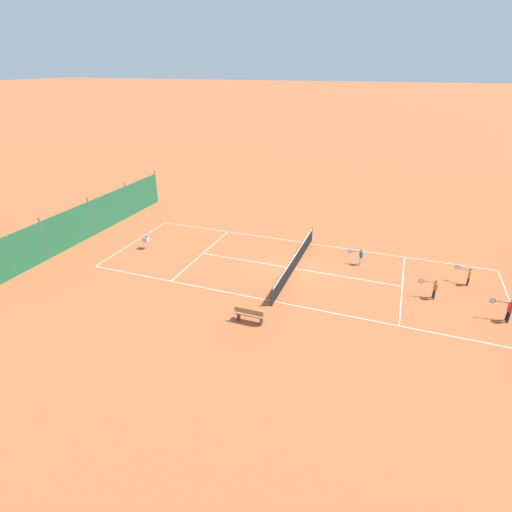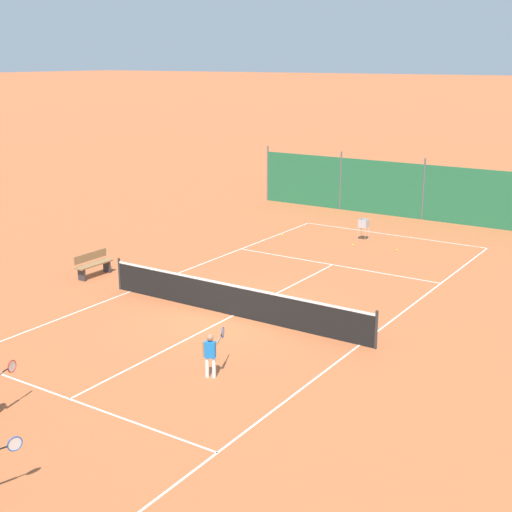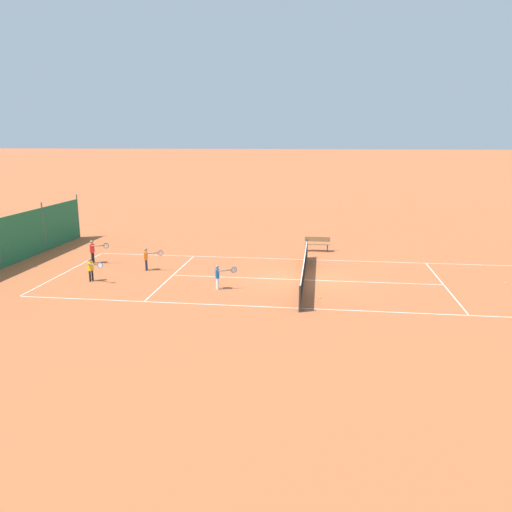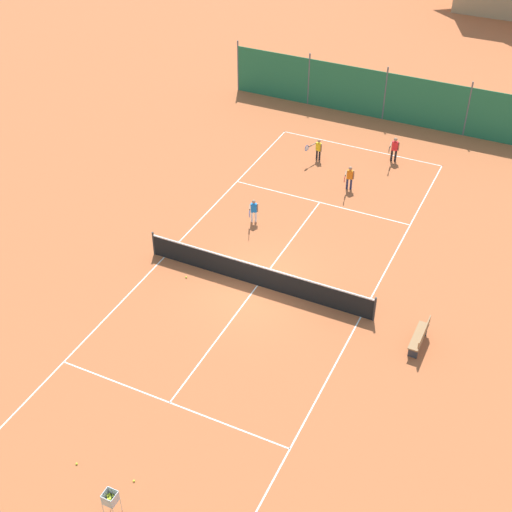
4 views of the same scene
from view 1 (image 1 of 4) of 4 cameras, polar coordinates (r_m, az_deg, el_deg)
name	(u,v)px [view 1 (image 1 of 4)]	position (r m, az deg, el deg)	size (l,w,h in m)	color
ground_plane	(295,269)	(25.06, 5.54, -1.79)	(600.00, 600.00, 0.00)	#B25B33
court_line_markings	(295,268)	(25.06, 5.54, -1.79)	(8.25, 23.85, 0.01)	white
tennis_net	(295,261)	(24.83, 5.59, -0.77)	(9.18, 0.08, 1.06)	#2D2D2D
windscreen_fence_near	(91,219)	(31.74, -22.54, 4.94)	(17.28, 0.08, 2.90)	#236B42
player_far_baseline	(509,309)	(23.27, 32.43, -6.38)	(0.42, 1.06, 1.25)	black
player_far_service	(468,275)	(25.91, 28.08, -2.39)	(0.59, 0.89, 1.10)	black
player_near_baseline	(434,287)	(23.60, 24.10, -4.10)	(0.39, 1.02, 1.16)	#23284C
player_near_service	(360,255)	(25.99, 14.65, 0.08)	(0.39, 0.97, 1.10)	white
tennis_ball_near_corner	(135,271)	(25.67, -16.95, -2.09)	(0.07, 0.07, 0.07)	#CCE033
tennis_ball_service_box	(172,240)	(29.58, -11.93, 2.28)	(0.07, 0.07, 0.07)	#CCE033
tennis_ball_mid_court	(161,250)	(28.10, -13.43, 0.84)	(0.07, 0.07, 0.07)	#CCE033
tennis_ball_by_net_left	(294,250)	(27.53, 5.44, 0.93)	(0.07, 0.07, 0.07)	#CCE033
ball_hopper	(146,240)	(28.40, -15.43, 2.25)	(0.36, 0.36, 0.89)	#B7B7BC
courtside_bench	(250,315)	(19.76, -0.91, -8.38)	(0.36, 1.50, 0.84)	olive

